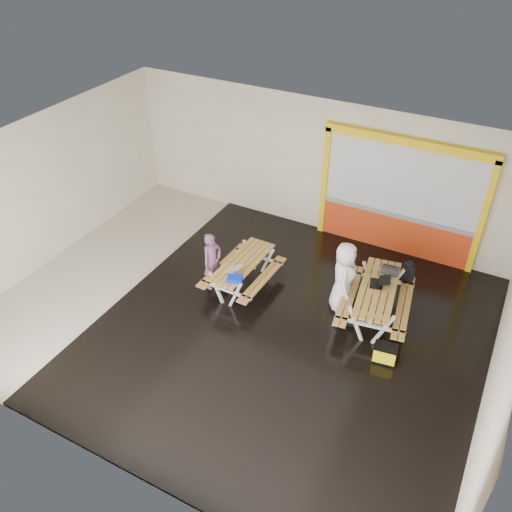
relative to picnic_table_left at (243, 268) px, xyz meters
The scene contains 14 objects.
room 1.52m from the picnic_table_left, 69.58° to the right, with size 10.02×8.02×3.52m.
deck 1.90m from the picnic_table_left, 29.44° to the right, with size 7.50×7.98×0.05m, color black.
kiosk 4.05m from the picnic_table_left, 50.19° to the left, with size 3.88×0.16×3.00m.
picnic_table_left is the anchor object (origin of this frame).
picnic_table_right 2.96m from the picnic_table_left, ahead, with size 1.68×2.24×0.82m.
person_left 0.69m from the picnic_table_left, 148.72° to the right, with size 0.50×0.33×1.36m, color #6F4664.
person_right 2.25m from the picnic_table_left, ahead, with size 0.79×0.51×1.61m, color white.
laptop_left 0.41m from the picnic_table_left, 88.50° to the right, with size 0.32×0.29×0.13m.
laptop_right 2.98m from the picnic_table_left, 10.37° to the left, with size 0.47×0.44×0.17m.
blue_pouch 0.72m from the picnic_table_left, 74.03° to the right, with size 0.32×0.22×0.09m, color #0426E3.
toolbox 3.17m from the picnic_table_left, 18.43° to the left, with size 0.37×0.20×0.21m.
backpack 3.59m from the picnic_table_left, 22.18° to the left, with size 0.27×0.17×0.45m.
dark_case 2.51m from the picnic_table_left, ahead, with size 0.42×0.31×0.16m, color black.
fluke_bag 3.59m from the picnic_table_left, 11.55° to the right, with size 0.48×0.34×0.38m.
Camera 1 is at (4.39, -7.34, 7.74)m, focal length 37.68 mm.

